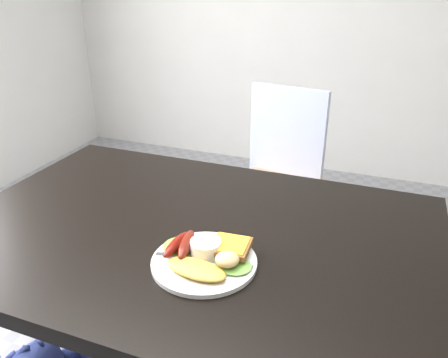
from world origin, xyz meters
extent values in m
cube|color=black|center=(0.00, 0.00, 0.73)|extent=(1.20, 0.80, 0.04)
cube|color=tan|center=(0.00, 0.87, 0.45)|extent=(0.41, 0.41, 0.04)
imported|color=navy|center=(-0.27, 0.45, 0.81)|extent=(0.68, 0.57, 1.62)
cylinder|color=white|center=(0.09, -0.13, 0.76)|extent=(0.23, 0.23, 0.01)
ellipsoid|color=#409226|center=(0.03, -0.10, 0.77)|extent=(0.09, 0.08, 0.01)
ellipsoid|color=#4C9934|center=(0.16, -0.13, 0.77)|extent=(0.08, 0.07, 0.01)
ellipsoid|color=#D58B3A|center=(0.09, -0.18, 0.77)|extent=(0.14, 0.08, 0.02)
ellipsoid|color=#6E0C07|center=(0.02, -0.12, 0.78)|extent=(0.03, 0.10, 0.03)
ellipsoid|color=maroon|center=(0.04, -0.11, 0.78)|extent=(0.05, 0.12, 0.03)
cylinder|color=white|center=(0.09, -0.11, 0.78)|extent=(0.09, 0.09, 0.04)
cube|color=olive|center=(0.11, -0.08, 0.77)|extent=(0.08, 0.08, 0.01)
cube|color=#98602E|center=(0.14, -0.09, 0.78)|extent=(0.09, 0.09, 0.01)
ellipsoid|color=beige|center=(0.15, -0.14, 0.79)|extent=(0.07, 0.07, 0.03)
cube|color=#ADAFB7|center=(0.06, -0.13, 0.76)|extent=(0.16, 0.06, 0.00)
camera|label=1|loc=(0.41, -0.84, 1.32)|focal=35.00mm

